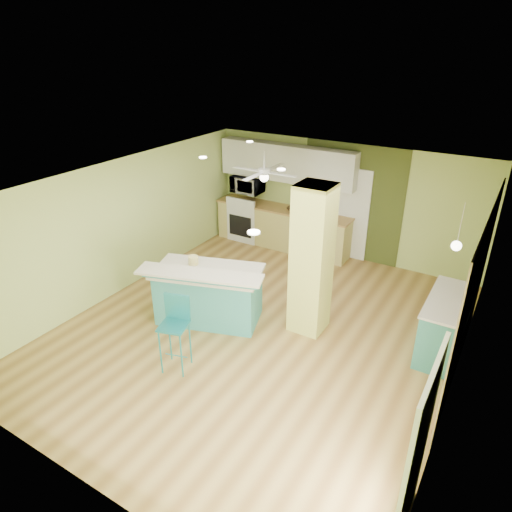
# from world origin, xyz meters

# --- Properties ---
(floor) EXTENTS (6.00, 7.00, 0.01)m
(floor) POSITION_xyz_m (0.00, 0.00, -0.01)
(floor) COLOR olive
(floor) RESTS_ON ground
(ceiling) EXTENTS (6.00, 7.00, 0.01)m
(ceiling) POSITION_xyz_m (0.00, 0.00, 2.50)
(ceiling) COLOR white
(ceiling) RESTS_ON wall_back
(wall_back) EXTENTS (6.00, 0.01, 2.50)m
(wall_back) POSITION_xyz_m (0.00, 3.50, 1.25)
(wall_back) COLOR #B8CD6E
(wall_back) RESTS_ON floor
(wall_front) EXTENTS (6.00, 0.01, 2.50)m
(wall_front) POSITION_xyz_m (0.00, -3.50, 1.25)
(wall_front) COLOR #B8CD6E
(wall_front) RESTS_ON floor
(wall_left) EXTENTS (0.01, 7.00, 2.50)m
(wall_left) POSITION_xyz_m (-3.00, 0.00, 1.25)
(wall_left) COLOR #B8CD6E
(wall_left) RESTS_ON floor
(wall_right) EXTENTS (0.01, 7.00, 2.50)m
(wall_right) POSITION_xyz_m (3.00, 0.00, 1.25)
(wall_right) COLOR #B8CD6E
(wall_right) RESTS_ON floor
(wood_panel) EXTENTS (0.02, 3.40, 2.50)m
(wood_panel) POSITION_xyz_m (2.99, 0.60, 1.25)
(wood_panel) COLOR #927653
(wood_panel) RESTS_ON floor
(olive_accent) EXTENTS (2.20, 0.02, 2.50)m
(olive_accent) POSITION_xyz_m (0.20, 3.49, 1.25)
(olive_accent) COLOR #455020
(olive_accent) RESTS_ON floor
(interior_door) EXTENTS (0.82, 0.05, 2.00)m
(interior_door) POSITION_xyz_m (0.20, 3.46, 1.00)
(interior_door) COLOR white
(interior_door) RESTS_ON floor
(french_door) EXTENTS (0.04, 1.08, 2.10)m
(french_door) POSITION_xyz_m (2.97, -2.30, 1.05)
(french_door) COLOR silver
(french_door) RESTS_ON floor
(column) EXTENTS (0.55, 0.55, 2.50)m
(column) POSITION_xyz_m (0.65, 0.50, 1.25)
(column) COLOR #D0D362
(column) RESTS_ON floor
(kitchen_run) EXTENTS (3.25, 0.63, 0.94)m
(kitchen_run) POSITION_xyz_m (-1.30, 3.20, 0.47)
(kitchen_run) COLOR tan
(kitchen_run) RESTS_ON floor
(stove) EXTENTS (0.76, 0.66, 1.08)m
(stove) POSITION_xyz_m (-2.25, 3.19, 0.46)
(stove) COLOR white
(stove) RESTS_ON floor
(upper_cabinets) EXTENTS (3.20, 0.34, 0.80)m
(upper_cabinets) POSITION_xyz_m (-1.30, 3.32, 1.95)
(upper_cabinets) COLOR silver
(upper_cabinets) RESTS_ON wall_back
(microwave) EXTENTS (0.70, 0.48, 0.39)m
(microwave) POSITION_xyz_m (-2.25, 3.20, 1.35)
(microwave) COLOR silver
(microwave) RESTS_ON wall_back
(ceiling_fan) EXTENTS (1.41, 1.41, 0.61)m
(ceiling_fan) POSITION_xyz_m (-1.10, 2.00, 2.08)
(ceiling_fan) COLOR white
(ceiling_fan) RESTS_ON ceiling
(pendant_lamp) EXTENTS (0.14, 0.14, 0.69)m
(pendant_lamp) POSITION_xyz_m (2.65, 0.75, 1.88)
(pendant_lamp) COLOR silver
(pendant_lamp) RESTS_ON ceiling
(wall_decor) EXTENTS (0.03, 0.90, 0.70)m
(wall_decor) POSITION_xyz_m (2.96, 0.80, 1.55)
(wall_decor) COLOR brown
(wall_decor) RESTS_ON wood_panel
(peninsula) EXTENTS (2.15, 1.62, 1.09)m
(peninsula) POSITION_xyz_m (-0.93, -0.16, 0.50)
(peninsula) COLOR teal
(peninsula) RESTS_ON floor
(bar_stool) EXTENTS (0.48, 0.48, 1.16)m
(bar_stool) POSITION_xyz_m (-0.57, -1.40, 0.78)
(bar_stool) COLOR teal
(bar_stool) RESTS_ON floor
(side_counter) EXTENTS (0.61, 1.44, 0.92)m
(side_counter) POSITION_xyz_m (2.70, 0.99, 0.46)
(side_counter) COLOR teal
(side_counter) RESTS_ON floor
(fruit_bowl) EXTENTS (0.32, 0.32, 0.07)m
(fruit_bowl) POSITION_xyz_m (-1.02, 3.19, 0.98)
(fruit_bowl) COLOR #382417
(fruit_bowl) RESTS_ON kitchen_run
(canister) EXTENTS (0.17, 0.17, 0.15)m
(canister) POSITION_xyz_m (-1.27, -0.09, 1.02)
(canister) COLOR yellow
(canister) RESTS_ON peninsula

